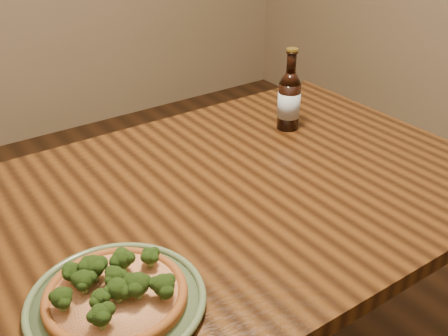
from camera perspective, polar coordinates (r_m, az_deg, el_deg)
table at (r=1.26m, az=-4.53°, el=-7.65°), size 1.60×0.90×0.75m
plate at (r=0.97m, az=-11.64°, el=-13.97°), size 0.32×0.32×0.02m
pizza at (r=0.95m, az=-11.82°, el=-13.09°), size 0.25×0.25×0.07m
beer_bottle at (r=1.55m, az=7.10°, el=7.38°), size 0.07×0.07×0.24m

